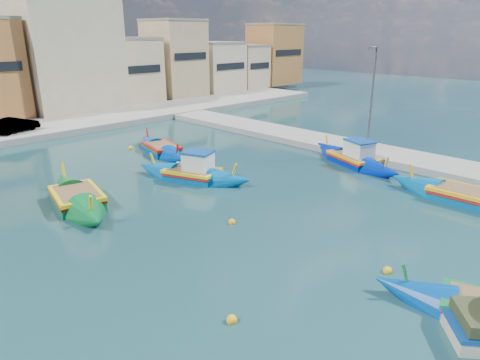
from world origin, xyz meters
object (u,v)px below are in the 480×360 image
luzzu_cyan_mid (162,150)px  luzzu_green (78,200)px  luzzu_turquoise_cabin (354,160)px  quay_street_lamp (371,99)px  church_block (61,37)px  luzzu_cyan_south (463,197)px  luzzu_blue_cabin (193,174)px

luzzu_cyan_mid → luzzu_green: 10.87m
luzzu_turquoise_cabin → quay_street_lamp: bearing=10.1°
quay_street_lamp → luzzu_turquoise_cabin: bearing=-169.9°
church_block → luzzu_cyan_south: size_ratio=2.25×
luzzu_blue_cabin → church_block: bearing=79.8°
church_block → quay_street_lamp: size_ratio=2.39×
luzzu_cyan_mid → luzzu_green: bearing=-149.7°
quay_street_lamp → luzzu_blue_cabin: 14.20m
luzzu_turquoise_cabin → luzzu_cyan_south: luzzu_turquoise_cabin is taller
church_block → luzzu_turquoise_cabin: 35.72m
quay_street_lamp → luzzu_green: bearing=162.7°
luzzu_turquoise_cabin → luzzu_blue_cabin: luzzu_blue_cabin is taller
luzzu_cyan_mid → luzzu_cyan_south: (5.89, -20.13, 0.02)m
luzzu_green → luzzu_turquoise_cabin: bearing=-20.9°
church_block → luzzu_cyan_mid: bearing=-97.5°
luzzu_turquoise_cabin → luzzu_cyan_mid: size_ratio=1.07×
luzzu_turquoise_cabin → luzzu_cyan_mid: luzzu_turquoise_cabin is taller
quay_street_lamp → luzzu_green: size_ratio=0.89×
quay_street_lamp → luzzu_cyan_south: 10.41m
church_block → quay_street_lamp: church_block is taller
luzzu_turquoise_cabin → luzzu_cyan_mid: bearing=123.1°
church_block → luzzu_blue_cabin: 30.55m
luzzu_green → luzzu_cyan_south: size_ratio=1.06×
church_block → luzzu_turquoise_cabin: church_block is taller
luzzu_cyan_mid → luzzu_green: luzzu_green is taller
luzzu_blue_cabin → luzzu_cyan_mid: 7.04m
luzzu_blue_cabin → luzzu_cyan_mid: bearing=70.8°
luzzu_blue_cabin → luzzu_cyan_south: (8.20, -13.47, -0.08)m
luzzu_turquoise_cabin → luzzu_cyan_mid: 14.44m
quay_street_lamp → luzzu_green: quay_street_lamp is taller
luzzu_blue_cabin → luzzu_cyan_south: bearing=-58.7°
church_block → luzzu_cyan_south: bearing=-86.0°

